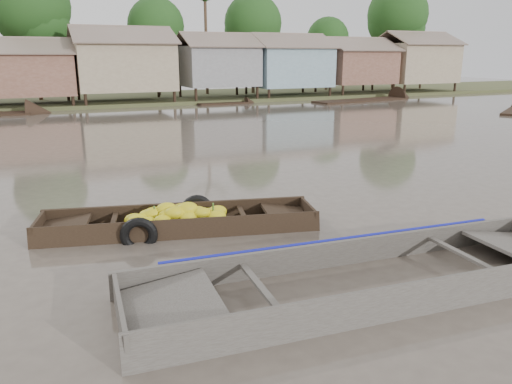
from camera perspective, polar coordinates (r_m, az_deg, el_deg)
name	(u,v)px	position (r m, az deg, el deg)	size (l,w,h in m)	color
ground	(280,257)	(8.85, 2.78, -7.46)	(120.00, 120.00, 0.00)	#534940
riverbank	(125,60)	(39.70, -14.77, 14.40)	(120.00, 12.47, 10.22)	#384723
banana_boat	(176,222)	(10.28, -9.15, -3.38)	(5.71, 2.59, 0.77)	black
viewer_boat	(370,284)	(7.92, 12.92, -10.22)	(7.62, 2.53, 0.60)	#403A36
distant_boats	(203,110)	(33.24, -6.11, 9.31)	(47.17, 14.74, 0.35)	black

